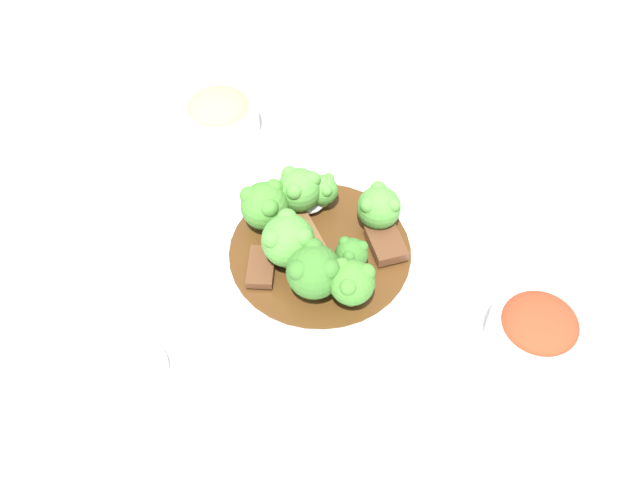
# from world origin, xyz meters

# --- Properties ---
(ground_plane) EXTENTS (4.00, 4.00, 0.00)m
(ground_plane) POSITION_xyz_m (0.00, 0.00, 0.00)
(ground_plane) COLOR silver
(main_plate) EXTENTS (0.32, 0.32, 0.02)m
(main_plate) POSITION_xyz_m (0.00, 0.00, 0.01)
(main_plate) COLOR white
(main_plate) RESTS_ON ground_plane
(beef_strip_0) EXTENTS (0.05, 0.03, 0.01)m
(beef_strip_0) POSITION_xyz_m (-0.02, 0.06, 0.02)
(beef_strip_0) COLOR #56331E
(beef_strip_0) RESTS_ON main_plate
(beef_strip_1) EXTENTS (0.07, 0.05, 0.01)m
(beef_strip_1) POSITION_xyz_m (0.01, 0.02, 0.02)
(beef_strip_1) COLOR brown
(beef_strip_1) RESTS_ON main_plate
(beef_strip_2) EXTENTS (0.06, 0.04, 0.01)m
(beef_strip_2) POSITION_xyz_m (0.00, -0.07, 0.03)
(beef_strip_2) COLOR #56331E
(beef_strip_2) RESTS_ON main_plate
(broccoli_floret_0) EXTENTS (0.06, 0.06, 0.06)m
(broccoli_floret_0) POSITION_xyz_m (-0.05, 0.01, 0.05)
(broccoli_floret_0) COLOR #7FA84C
(broccoli_floret_0) RESTS_ON main_plate
(broccoli_floret_1) EXTENTS (0.03, 0.03, 0.04)m
(broccoli_floret_1) POSITION_xyz_m (-0.03, -0.03, 0.04)
(broccoli_floret_1) COLOR #8EB756
(broccoli_floret_1) RESTS_ON main_plate
(broccoli_floret_2) EXTENTS (0.05, 0.05, 0.05)m
(broccoli_floret_2) POSITION_xyz_m (0.04, 0.06, 0.05)
(broccoli_floret_2) COLOR #8EB756
(broccoli_floret_2) RESTS_ON main_plate
(broccoli_floret_3) EXTENTS (0.05, 0.05, 0.05)m
(broccoli_floret_3) POSITION_xyz_m (0.03, -0.06, 0.05)
(broccoli_floret_3) COLOR #7FA84C
(broccoli_floret_3) RESTS_ON main_plate
(broccoli_floret_4) EXTENTS (0.05, 0.05, 0.05)m
(broccoli_floret_4) POSITION_xyz_m (0.06, 0.02, 0.05)
(broccoli_floret_4) COLOR #8EB756
(broccoli_floret_4) RESTS_ON main_plate
(broccoli_floret_5) EXTENTS (0.03, 0.03, 0.04)m
(broccoli_floret_5) POSITION_xyz_m (0.06, -0.01, 0.04)
(broccoli_floret_5) COLOR #8EB756
(broccoli_floret_5) RESTS_ON main_plate
(broccoli_floret_6) EXTENTS (0.06, 0.06, 0.06)m
(broccoli_floret_6) POSITION_xyz_m (-0.02, 0.03, 0.06)
(broccoli_floret_6) COLOR #7FA84C
(broccoli_floret_6) RESTS_ON main_plate
(broccoli_floret_7) EXTENTS (0.05, 0.05, 0.05)m
(broccoli_floret_7) POSITION_xyz_m (-0.07, -0.03, 0.05)
(broccoli_floret_7) COLOR #8EB756
(broccoli_floret_7) RESTS_ON main_plate
(serving_spoon) EXTENTS (0.21, 0.06, 0.01)m
(serving_spoon) POSITION_xyz_m (0.09, 0.01, 0.03)
(serving_spoon) COLOR #B7B7BC
(serving_spoon) RESTS_ON main_plate
(side_bowl_kimchi) EXTENTS (0.10, 0.10, 0.05)m
(side_bowl_kimchi) POSITION_xyz_m (-0.12, -0.21, 0.03)
(side_bowl_kimchi) COLOR white
(side_bowl_kimchi) RESTS_ON ground_plane
(side_bowl_appetizer) EXTENTS (0.10, 0.10, 0.05)m
(side_bowl_appetizer) POSITION_xyz_m (0.20, 0.11, 0.03)
(side_bowl_appetizer) COLOR white
(side_bowl_appetizer) RESTS_ON ground_plane
(sauce_dish) EXTENTS (0.08, 0.08, 0.01)m
(sauce_dish) POSITION_xyz_m (-0.13, 0.19, 0.01)
(sauce_dish) COLOR white
(sauce_dish) RESTS_ON ground_plane
(paper_napkin) EXTENTS (0.12, 0.10, 0.01)m
(paper_napkin) POSITION_xyz_m (-0.09, 0.21, 0.00)
(paper_napkin) COLOR white
(paper_napkin) RESTS_ON ground_plane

